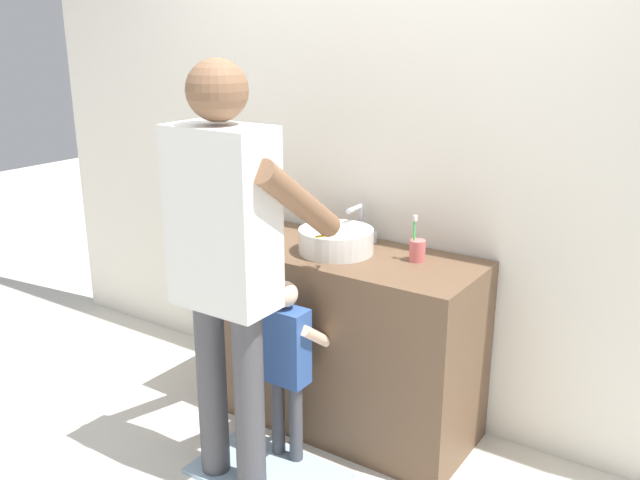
# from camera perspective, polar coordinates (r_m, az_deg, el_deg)

# --- Properties ---
(ground_plane) EXTENTS (14.00, 14.00, 0.00)m
(ground_plane) POSITION_cam_1_polar(r_m,az_deg,el_deg) (3.30, -1.52, -16.78)
(ground_plane) COLOR silver
(back_wall) EXTENTS (4.40, 0.08, 2.70)m
(back_wall) POSITION_cam_1_polar(r_m,az_deg,el_deg) (3.30, 4.62, 8.50)
(back_wall) COLOR silver
(back_wall) RESTS_ON ground
(vanity_cabinet) EXTENTS (1.33, 0.54, 0.87)m
(vanity_cabinet) POSITION_cam_1_polar(r_m,az_deg,el_deg) (3.31, 1.47, -8.09)
(vanity_cabinet) COLOR brown
(vanity_cabinet) RESTS_ON ground
(sink_basin) EXTENTS (0.34, 0.34, 0.11)m
(sink_basin) POSITION_cam_1_polar(r_m,az_deg,el_deg) (3.11, 1.34, -0.02)
(sink_basin) COLOR silver
(sink_basin) RESTS_ON vanity_cabinet
(faucet) EXTENTS (0.18, 0.14, 0.18)m
(faucet) POSITION_cam_1_polar(r_m,az_deg,el_deg) (3.27, 3.31, 1.29)
(faucet) COLOR #B7BABF
(faucet) RESTS_ON vanity_cabinet
(toothbrush_cup) EXTENTS (0.07, 0.07, 0.21)m
(toothbrush_cup) POSITION_cam_1_polar(r_m,az_deg,el_deg) (3.03, 8.08, -0.82)
(toothbrush_cup) COLOR #D86666
(toothbrush_cup) RESTS_ON vanity_cabinet
(bath_mat) EXTENTS (0.64, 0.40, 0.02)m
(bath_mat) POSITION_cam_1_polar(r_m,az_deg,el_deg) (3.14, -4.32, -18.71)
(bath_mat) COLOR #99B7CC
(bath_mat) RESTS_ON ground
(child_toddler) EXTENTS (0.26, 0.26, 0.85)m
(child_toddler) POSITION_cam_1_polar(r_m,az_deg,el_deg) (2.98, -2.75, -9.58)
(child_toddler) COLOR #47474C
(child_toddler) RESTS_ON ground
(adult_parent) EXTENTS (0.54, 0.57, 1.75)m
(adult_parent) POSITION_cam_1_polar(r_m,az_deg,el_deg) (2.66, -7.73, -0.41)
(adult_parent) COLOR #47474C
(adult_parent) RESTS_ON ground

